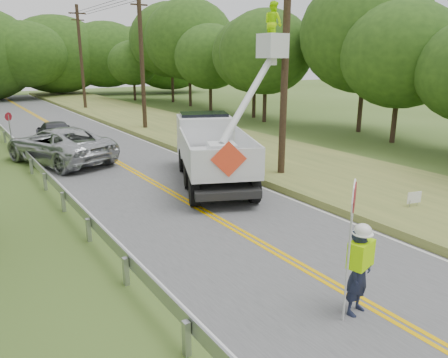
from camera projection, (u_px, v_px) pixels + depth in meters
ground at (378, 310)px, 9.17m from camera, size 140.00×140.00×0.00m
road at (132, 170)px, 20.41m from camera, size 7.20×96.00×0.03m
guardrail at (37, 167)px, 18.86m from camera, size 0.18×48.00×0.77m
utility_poles at (191, 56)px, 24.02m from camera, size 1.60×43.30×10.00m
tall_grass_verge at (251, 150)px, 24.12m from camera, size 7.00×96.00×0.30m
treeline_right at (254, 46)px, 36.42m from camera, size 12.25×51.89×11.26m
treeline_horizon at (2, 54)px, 52.89m from camera, size 56.21×13.90×11.44m
flagger at (359, 266)px, 8.78m from camera, size 1.14×0.59×3.03m
bucket_truck at (213, 141)px, 18.93m from camera, size 5.25×7.93×7.30m
suv_silver at (59, 145)px, 21.70m from camera, size 4.93×7.13×1.81m
suv_darkgrey at (55, 132)px, 26.52m from camera, size 2.41×4.95×1.39m
stop_sign_permanent at (10, 127)px, 23.75m from camera, size 0.41×0.30×2.29m
yard_sign at (414, 198)px, 14.58m from camera, size 0.55×0.17×0.81m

